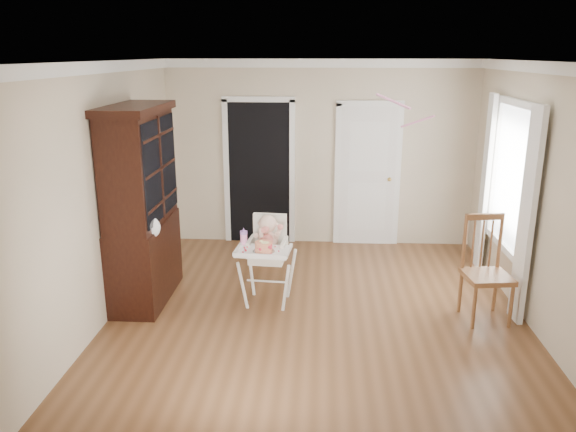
# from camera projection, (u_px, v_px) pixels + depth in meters

# --- Properties ---
(floor) EXTENTS (5.00, 5.00, 0.00)m
(floor) POSITION_uv_depth(u_px,v_px,m) (317.00, 314.00, 6.20)
(floor) COLOR brown
(floor) RESTS_ON ground
(ceiling) EXTENTS (5.00, 5.00, 0.00)m
(ceiling) POSITION_uv_depth(u_px,v_px,m) (320.00, 61.00, 5.45)
(ceiling) COLOR white
(ceiling) RESTS_ON wall_back
(wall_back) EXTENTS (4.50, 0.00, 4.50)m
(wall_back) POSITION_uv_depth(u_px,v_px,m) (320.00, 154.00, 8.22)
(wall_back) COLOR beige
(wall_back) RESTS_ON floor
(wall_left) EXTENTS (0.00, 5.00, 5.00)m
(wall_left) POSITION_uv_depth(u_px,v_px,m) (107.00, 193.00, 5.96)
(wall_left) COLOR beige
(wall_left) RESTS_ON floor
(wall_right) EXTENTS (0.00, 5.00, 5.00)m
(wall_right) POSITION_uv_depth(u_px,v_px,m) (540.00, 199.00, 5.69)
(wall_right) COLOR beige
(wall_right) RESTS_ON floor
(crown_molding) EXTENTS (4.50, 5.00, 0.12)m
(crown_molding) POSITION_uv_depth(u_px,v_px,m) (320.00, 68.00, 5.47)
(crown_molding) COLOR white
(crown_molding) RESTS_ON ceiling
(doorway) EXTENTS (1.06, 0.05, 2.22)m
(doorway) POSITION_uv_depth(u_px,v_px,m) (259.00, 170.00, 8.33)
(doorway) COLOR black
(doorway) RESTS_ON wall_back
(closet_door) EXTENTS (0.96, 0.09, 2.13)m
(closet_door) POSITION_uv_depth(u_px,v_px,m) (367.00, 177.00, 8.25)
(closet_door) COLOR white
(closet_door) RESTS_ON wall_back
(window_right) EXTENTS (0.13, 1.84, 2.30)m
(window_right) POSITION_uv_depth(u_px,v_px,m) (507.00, 187.00, 6.48)
(window_right) COLOR white
(window_right) RESTS_ON wall_right
(high_chair) EXTENTS (0.65, 0.78, 1.04)m
(high_chair) POSITION_uv_depth(u_px,v_px,m) (267.00, 250.00, 6.31)
(high_chair) COLOR white
(high_chair) RESTS_ON floor
(baby) EXTENTS (0.30, 0.24, 0.47)m
(baby) POSITION_uv_depth(u_px,v_px,m) (268.00, 236.00, 6.29)
(baby) COLOR beige
(baby) RESTS_ON high_chair
(cake) EXTENTS (0.24, 0.24, 0.11)m
(cake) POSITION_uv_depth(u_px,v_px,m) (264.00, 247.00, 6.00)
(cake) COLOR silver
(cake) RESTS_ON high_chair
(sippy_cup) EXTENTS (0.08, 0.08, 0.20)m
(sippy_cup) POSITION_uv_depth(u_px,v_px,m) (244.00, 237.00, 6.23)
(sippy_cup) COLOR #FD9AD2
(sippy_cup) RESTS_ON high_chair
(china_cabinet) EXTENTS (0.59, 1.33, 2.25)m
(china_cabinet) POSITION_uv_depth(u_px,v_px,m) (142.00, 206.00, 6.31)
(china_cabinet) COLOR black
(china_cabinet) RESTS_ON floor
(dining_chair) EXTENTS (0.52, 0.52, 1.13)m
(dining_chair) POSITION_uv_depth(u_px,v_px,m) (486.00, 273.00, 5.97)
(dining_chair) COLOR brown
(dining_chair) RESTS_ON floor
(streamer) EXTENTS (0.36, 0.37, 0.15)m
(streamer) POSITION_uv_depth(u_px,v_px,m) (393.00, 101.00, 6.26)
(streamer) COLOR pink
(streamer) RESTS_ON ceiling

